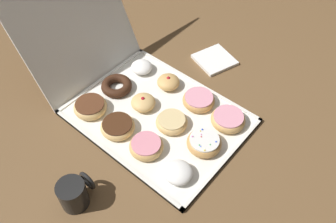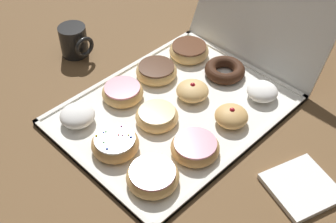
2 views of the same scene
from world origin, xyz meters
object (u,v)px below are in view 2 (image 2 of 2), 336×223
chocolate_frosted_donut_6 (156,71)px  napkin_stack (302,187)px  glazed_ring_donut_4 (158,116)px  powdered_filled_donut_11 (262,91)px  coffee_mug (74,41)px  pink_frosted_donut_5 (195,147)px  powdered_filled_donut_0 (77,116)px  pink_frosted_donut_2 (153,176)px  chocolate_cake_ring_donut_10 (226,70)px  jelly_filled_donut_7 (191,90)px  chocolate_frosted_donut_9 (189,50)px  pink_frosted_donut_3 (123,92)px  jelly_filled_donut_8 (231,116)px  sprinkle_donut_1 (116,144)px  donut_box (174,110)px

chocolate_frosted_donut_6 → napkin_stack: bearing=-4.6°
glazed_ring_donut_4 → powdered_filled_donut_11: 0.29m
chocolate_frosted_donut_6 → powdered_filled_donut_11: powdered_filled_donut_11 is taller
coffee_mug → napkin_stack: (0.76, 0.05, -0.04)m
pink_frosted_donut_5 → powdered_filled_donut_0: bearing=-154.5°
coffee_mug → glazed_ring_donut_4: bearing=-5.1°
glazed_ring_donut_4 → chocolate_frosted_donut_6: chocolate_frosted_donut_6 is taller
pink_frosted_donut_2 → chocolate_frosted_donut_6: (-0.26, 0.26, -0.00)m
chocolate_cake_ring_donut_10 → coffee_mug: size_ratio=1.13×
jelly_filled_donut_7 → napkin_stack: 0.38m
chocolate_frosted_donut_9 → glazed_ring_donut_4: bearing=-62.5°
pink_frosted_donut_3 → chocolate_frosted_donut_9: 0.26m
powdered_filled_donut_0 → napkin_stack: 0.56m
jelly_filled_donut_8 → chocolate_cake_ring_donut_10: (-0.13, 0.14, -0.01)m
jelly_filled_donut_7 → pink_frosted_donut_3: bearing=-133.1°
sprinkle_donut_1 → jelly_filled_donut_7: jelly_filled_donut_7 is taller
jelly_filled_donut_8 → chocolate_cake_ring_donut_10: bearing=133.8°
pink_frosted_donut_5 → coffee_mug: (-0.53, 0.04, 0.02)m
powdered_filled_donut_11 → pink_frosted_donut_5: bearing=-88.5°
jelly_filled_donut_8 → napkin_stack: 0.24m
donut_box → pink_frosted_donut_2: bearing=-57.0°
sprinkle_donut_1 → chocolate_frosted_donut_6: bearing=117.1°
pink_frosted_donut_2 → jelly_filled_donut_8: bearing=89.4°
powdered_filled_donut_0 → glazed_ring_donut_4: 0.20m
pink_frosted_donut_5 → jelly_filled_donut_7: size_ratio=1.33×
jelly_filled_donut_7 → coffee_mug: 0.40m
powdered_filled_donut_11 → chocolate_frosted_donut_9: bearing=-179.7°
chocolate_cake_ring_donut_10 → pink_frosted_donut_5: bearing=-63.7°
chocolate_cake_ring_donut_10 → jelly_filled_donut_8: bearing=-46.2°
glazed_ring_donut_4 → chocolate_frosted_donut_9: chocolate_frosted_donut_9 is taller
donut_box → powdered_filled_donut_0: bearing=-124.1°
donut_box → coffee_mug: bearing=-175.9°
chocolate_frosted_donut_6 → chocolate_frosted_donut_9: chocolate_frosted_donut_9 is taller
powdered_filled_donut_11 → coffee_mug: 0.57m
chocolate_frosted_donut_6 → chocolate_cake_ring_donut_10: 0.19m
pink_frosted_donut_3 → pink_frosted_donut_5: bearing=-1.6°
donut_box → jelly_filled_donut_7: size_ratio=6.63×
powdered_filled_donut_0 → chocolate_frosted_donut_6: bearing=88.5°
pink_frosted_donut_2 → jelly_filled_donut_7: 0.30m
chocolate_cake_ring_donut_10 → chocolate_frosted_donut_6: bearing=-133.8°
powdered_filled_donut_11 → chocolate_frosted_donut_6: bearing=-152.6°
glazed_ring_donut_4 → coffee_mug: (-0.39, 0.03, 0.02)m
jelly_filled_donut_8 → powdered_filled_donut_11: size_ratio=1.02×
sprinkle_donut_1 → coffee_mug: (-0.39, 0.17, 0.02)m
sprinkle_donut_1 → powdered_filled_donut_11: 0.42m
jelly_filled_donut_7 → chocolate_frosted_donut_9: 0.18m
sprinkle_donut_1 → glazed_ring_donut_4: (0.00, 0.14, -0.00)m
pink_frosted_donut_5 → powdered_filled_donut_11: (-0.01, 0.27, 0.00)m
pink_frosted_donut_3 → pink_frosted_donut_5: 0.27m
powdered_filled_donut_11 → napkin_stack: powdered_filled_donut_11 is taller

